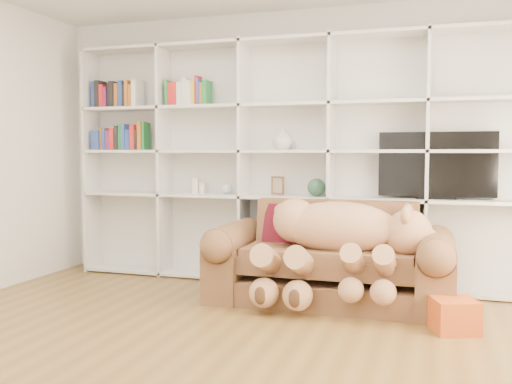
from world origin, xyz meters
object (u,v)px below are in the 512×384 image
(sofa, at_px, (330,265))
(tv, at_px, (437,166))
(teddy_bear, at_px, (338,238))
(gift_box, at_px, (454,315))

(sofa, relative_size, tv, 1.97)
(sofa, relative_size, teddy_bear, 1.41)
(gift_box, distance_m, tv, 1.59)
(tv, bearing_deg, teddy_bear, -132.94)
(teddy_bear, bearing_deg, gift_box, -14.18)
(gift_box, bearing_deg, teddy_bear, 157.79)
(gift_box, bearing_deg, sofa, 151.59)
(sofa, bearing_deg, tv, 37.04)
(sofa, distance_m, tv, 1.37)
(gift_box, relative_size, tv, 0.29)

